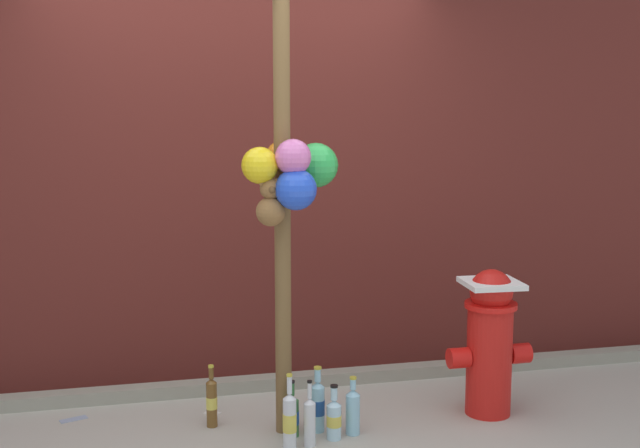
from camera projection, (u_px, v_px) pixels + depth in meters
name	position (u px, v px, depth m)	size (l,w,h in m)	color
building_wall	(233.00, 107.00, 5.22)	(10.00, 0.20, 3.50)	#561E19
curb_strip	(245.00, 384.00, 5.13)	(8.00, 0.12, 0.08)	gray
memorial_post	(288.00, 144.00, 4.27)	(0.55, 0.52, 2.70)	brown
fire_hydrant	(490.00, 339.00, 4.70)	(0.49, 0.33, 0.85)	red
bottle_0	(334.00, 418.00, 4.38)	(0.08, 0.08, 0.30)	#B2DBEA
bottle_1	(310.00, 421.00, 4.30)	(0.06, 0.06, 0.36)	silver
bottle_2	(212.00, 401.00, 4.55)	(0.06, 0.06, 0.35)	brown
bottle_3	(353.00, 410.00, 4.45)	(0.08, 0.08, 0.32)	#93CCE0
bottle_4	(292.00, 415.00, 4.42)	(0.08, 0.08, 0.31)	#337038
bottle_5	(318.00, 405.00, 4.48)	(0.08, 0.08, 0.37)	#93CCE0
bottle_6	(290.00, 420.00, 4.26)	(0.07, 0.07, 0.40)	silver
litter_0	(74.00, 419.00, 4.67)	(0.15, 0.06, 0.01)	#8C99B2
litter_2	(212.00, 413.00, 4.76)	(0.09, 0.05, 0.01)	silver
litter_3	(480.00, 392.00, 5.10)	(0.09, 0.07, 0.01)	silver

